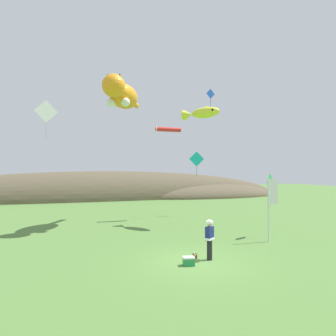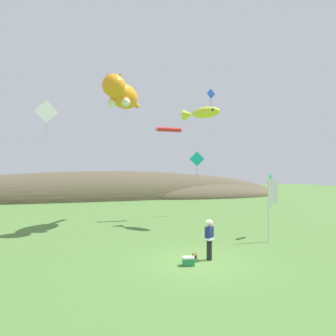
# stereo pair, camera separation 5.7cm
# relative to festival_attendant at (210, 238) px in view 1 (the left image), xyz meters

# --- Properties ---
(ground_plane) EXTENTS (120.00, 120.00, 0.00)m
(ground_plane) POSITION_rel_festival_attendant_xyz_m (-0.61, -0.08, -0.95)
(ground_plane) COLOR #517A38
(distant_hill_ridge) EXTENTS (56.72, 11.77, 7.77)m
(distant_hill_ridge) POSITION_rel_festival_attendant_xyz_m (1.74, 31.25, -0.95)
(distant_hill_ridge) COLOR brown
(distant_hill_ridge) RESTS_ON ground
(festival_attendant) EXTENTS (0.49, 0.45, 1.77)m
(festival_attendant) POSITION_rel_festival_attendant_xyz_m (0.00, 0.00, 0.00)
(festival_attendant) COLOR black
(festival_attendant) RESTS_ON ground
(kite_spool) EXTENTS (0.14, 0.24, 0.24)m
(kite_spool) POSITION_rel_festival_attendant_xyz_m (-0.54, 0.40, -0.83)
(kite_spool) COLOR olive
(kite_spool) RESTS_ON ground
(picnic_cooler) EXTENTS (0.56, 0.44, 0.36)m
(picnic_cooler) POSITION_rel_festival_attendant_xyz_m (-1.19, -0.41, -0.77)
(picnic_cooler) COLOR #268C4C
(picnic_cooler) RESTS_ON ground
(festival_banner_pole) EXTENTS (0.66, 0.08, 3.56)m
(festival_banner_pole) POSITION_rel_festival_attendant_xyz_m (4.82, 1.96, 1.36)
(festival_banner_pole) COLOR silver
(festival_banner_pole) RESTS_ON ground
(kite_giant_cat) EXTENTS (3.78, 6.16, 2.05)m
(kite_giant_cat) POSITION_rel_festival_attendant_xyz_m (-2.20, 9.64, 8.54)
(kite_giant_cat) COLOR orange
(kite_fish_windsock) EXTENTS (2.38, 2.95, 0.93)m
(kite_fish_windsock) POSITION_rel_festival_attendant_xyz_m (3.41, 8.01, 7.28)
(kite_fish_windsock) COLOR yellow
(kite_tube_streamer) EXTENTS (2.16, 0.46, 0.44)m
(kite_tube_streamer) POSITION_rel_festival_attendant_xyz_m (1.91, 11.25, 6.41)
(kite_tube_streamer) COLOR red
(kite_diamond_blue) EXTENTS (0.90, 0.15, 1.81)m
(kite_diamond_blue) POSITION_rel_festival_attendant_xyz_m (6.27, 12.10, 9.90)
(kite_diamond_blue) COLOR blue
(kite_diamond_white) EXTENTS (1.32, 0.24, 2.24)m
(kite_diamond_white) POSITION_rel_festival_attendant_xyz_m (-7.16, 6.92, 6.50)
(kite_diamond_white) COLOR white
(kite_diamond_teal) EXTENTS (1.31, 0.34, 2.25)m
(kite_diamond_teal) POSITION_rel_festival_attendant_xyz_m (5.06, 12.46, 4.04)
(kite_diamond_teal) COLOR #19BFBF
(kite_diamond_green) EXTENTS (0.97, 0.65, 2.05)m
(kite_diamond_green) POSITION_rel_festival_attendant_xyz_m (5.66, 3.08, 2.28)
(kite_diamond_green) COLOR green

